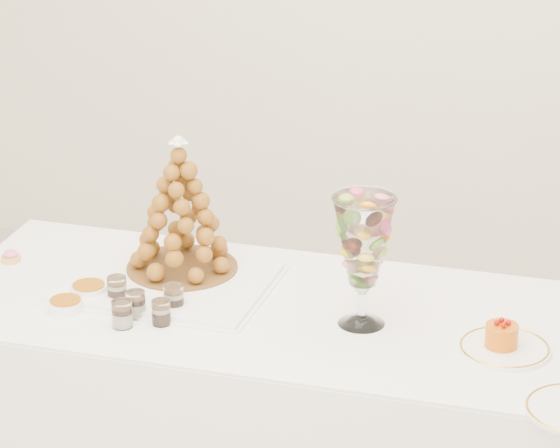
% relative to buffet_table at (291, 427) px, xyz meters
% --- Properties ---
extents(buffet_table, '(1.90, 0.80, 0.71)m').
position_rel_buffet_table_xyz_m(buffet_table, '(0.00, 0.00, 0.00)').
color(buffet_table, white).
rests_on(buffet_table, ground).
extents(lace_tray, '(0.55, 0.41, 0.02)m').
position_rel_buffet_table_xyz_m(lace_tray, '(-0.37, 0.03, 0.37)').
color(lace_tray, white).
rests_on(lace_tray, buffet_table).
extents(macaron_vase, '(0.16, 0.16, 0.35)m').
position_rel_buffet_table_xyz_m(macaron_vase, '(0.19, -0.02, 0.58)').
color(macaron_vase, white).
rests_on(macaron_vase, buffet_table).
extents(cake_plate, '(0.23, 0.23, 0.01)m').
position_rel_buffet_table_xyz_m(cake_plate, '(0.57, -0.06, 0.36)').
color(cake_plate, white).
rests_on(cake_plate, buffet_table).
extents(pink_tart, '(0.05, 0.05, 0.03)m').
position_rel_buffet_table_xyz_m(pink_tart, '(-0.85, 0.05, 0.37)').
color(pink_tart, tan).
rests_on(pink_tart, buffet_table).
extents(verrine_a, '(0.06, 0.06, 0.07)m').
position_rel_buffet_table_xyz_m(verrine_a, '(-0.46, -0.09, 0.39)').
color(verrine_a, white).
rests_on(verrine_a, buffet_table).
extents(verrine_b, '(0.07, 0.07, 0.07)m').
position_rel_buffet_table_xyz_m(verrine_b, '(-0.37, -0.16, 0.39)').
color(verrine_b, white).
rests_on(verrine_b, buffet_table).
extents(verrine_c, '(0.06, 0.06, 0.07)m').
position_rel_buffet_table_xyz_m(verrine_c, '(-0.29, -0.10, 0.39)').
color(verrine_c, white).
rests_on(verrine_c, buffet_table).
extents(verrine_d, '(0.05, 0.05, 0.07)m').
position_rel_buffet_table_xyz_m(verrine_d, '(-0.38, -0.22, 0.39)').
color(verrine_d, white).
rests_on(verrine_d, buffet_table).
extents(verrine_e, '(0.05, 0.05, 0.07)m').
position_rel_buffet_table_xyz_m(verrine_e, '(-0.29, -0.18, 0.39)').
color(verrine_e, white).
rests_on(verrine_e, buffet_table).
extents(ramekin_back, '(0.10, 0.10, 0.03)m').
position_rel_buffet_table_xyz_m(ramekin_back, '(-0.54, -0.09, 0.37)').
color(ramekin_back, white).
rests_on(ramekin_back, buffet_table).
extents(ramekin_front, '(0.09, 0.09, 0.03)m').
position_rel_buffet_table_xyz_m(ramekin_front, '(-0.56, -0.19, 0.37)').
color(ramekin_front, white).
rests_on(ramekin_front, buffet_table).
extents(croquembouche, '(0.32, 0.32, 0.38)m').
position_rel_buffet_table_xyz_m(croquembouche, '(-0.35, 0.12, 0.56)').
color(croquembouche, brown).
rests_on(croquembouche, lace_tray).
extents(mousse_cake, '(0.08, 0.08, 0.07)m').
position_rel_buffet_table_xyz_m(mousse_cake, '(0.56, -0.06, 0.40)').
color(mousse_cake, '#CD5809').
rests_on(mousse_cake, cake_plate).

